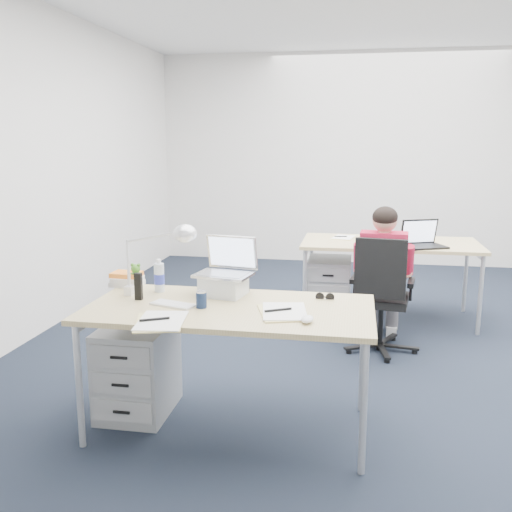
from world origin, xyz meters
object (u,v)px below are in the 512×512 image
at_px(office_chair, 380,319).
at_px(can_koozie, 201,299).
at_px(cordless_phone, 138,286).
at_px(book_stack, 127,279).
at_px(dark_laptop, 426,233).
at_px(computer_mouse, 307,319).
at_px(desk_far, 390,247).
at_px(headphones, 233,289).
at_px(sunglasses, 325,297).
at_px(desk_lamp, 150,258).
at_px(desk_near, 229,315).
at_px(water_bottle, 159,275).
at_px(drawer_pedestal_near, 138,369).
at_px(drawer_pedestal_far, 329,287).
at_px(far_cup, 417,237).
at_px(bear_figurine, 136,275).
at_px(wireless_keyboard, 173,304).
at_px(seated_person, 383,277).
at_px(silver_laptop, 223,267).

distance_m(office_chair, can_koozie, 1.87).
bearing_deg(cordless_phone, can_koozie, -9.51).
height_order(book_stack, dark_laptop, dark_laptop).
relative_size(computer_mouse, dark_laptop, 0.29).
xyz_separation_m(desk_far, can_koozie, (-1.15, -2.35, 0.10)).
relative_size(headphones, sunglasses, 1.82).
bearing_deg(desk_far, headphones, -117.76).
bearing_deg(desk_lamp, desk_near, -9.78).
bearing_deg(water_bottle, book_stack, 157.69).
relative_size(drawer_pedestal_near, drawer_pedestal_far, 1.00).
bearing_deg(far_cup, drawer_pedestal_far, -177.88).
bearing_deg(can_koozie, dark_laptop, 55.97).
relative_size(desk_far, water_bottle, 7.89).
xyz_separation_m(drawer_pedestal_near, computer_mouse, (1.05, -0.31, 0.47)).
relative_size(bear_figurine, far_cup, 1.63).
bearing_deg(desk_lamp, desk_far, 60.88).
xyz_separation_m(computer_mouse, can_koozie, (-0.60, 0.17, 0.03)).
height_order(book_stack, sunglasses, book_stack).
bearing_deg(bear_figurine, dark_laptop, 39.01).
xyz_separation_m(wireless_keyboard, cordless_phone, (-0.23, 0.08, 0.07)).
bearing_deg(book_stack, desk_lamp, -41.01).
bearing_deg(seated_person, cordless_phone, -129.28).
relative_size(seated_person, desk_lamp, 2.50).
bearing_deg(bear_figurine, drawer_pedestal_near, -73.92).
height_order(book_stack, desk_lamp, desk_lamp).
bearing_deg(drawer_pedestal_far, silver_laptop, -104.49).
bearing_deg(book_stack, computer_mouse, -25.02).
bearing_deg(far_cup, dark_laptop, -81.13).
bearing_deg(drawer_pedestal_far, cordless_phone, -113.83).
distance_m(office_chair, computer_mouse, 1.75).
bearing_deg(silver_laptop, computer_mouse, -28.95).
bearing_deg(office_chair, far_cup, 78.18).
relative_size(cordless_phone, sunglasses, 1.43).
height_order(drawer_pedestal_far, silver_laptop, silver_laptop).
bearing_deg(can_koozie, wireless_keyboard, 174.98).
distance_m(desk_near, seated_person, 1.82).
distance_m(desk_far, water_bottle, 2.55).
height_order(office_chair, desk_lamp, desk_lamp).
bearing_deg(can_koozie, seated_person, 56.87).
bearing_deg(cordless_phone, bear_figurine, 117.97).
xyz_separation_m(desk_near, bear_figurine, (-0.67, 0.32, 0.13)).
height_order(headphones, book_stack, book_stack).
distance_m(office_chair, wireless_keyboard, 1.94).
relative_size(desk_far, book_stack, 8.25).
relative_size(desk_lamp, dark_laptop, 1.33).
relative_size(desk_far, can_koozie, 16.37).
distance_m(office_chair, headphones, 1.52).
xyz_separation_m(bear_figurine, book_stack, (-0.08, 0.03, -0.04)).
height_order(wireless_keyboard, can_koozie, can_koozie).
bearing_deg(desk_lamp, drawer_pedestal_far, 71.87).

